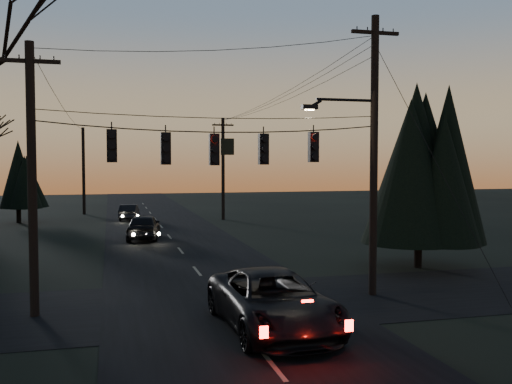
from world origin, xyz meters
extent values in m
cube|color=black|center=(0.00, 20.00, 0.01)|extent=(8.00, 120.00, 0.02)
cube|color=black|center=(0.00, 10.00, 0.01)|extent=(60.00, 7.00, 0.02)
cylinder|color=black|center=(-0.25, 10.00, 6.10)|extent=(11.50, 0.04, 0.04)
cylinder|color=black|center=(9.94, 14.46, 0.80)|extent=(0.36, 0.36, 1.60)
cone|color=black|center=(9.94, 14.46, 4.37)|extent=(4.51, 4.51, 6.34)
cylinder|color=black|center=(-10.71, 39.54, 0.80)|extent=(0.36, 0.36, 1.60)
cone|color=black|center=(-10.71, 39.54, 3.51)|extent=(3.31, 3.31, 4.61)
imported|color=black|center=(0.80, 6.72, 0.83)|extent=(3.02, 6.10, 1.66)
imported|color=black|center=(-1.66, 27.13, 0.80)|extent=(2.51, 4.89, 1.59)
imported|color=black|center=(-2.14, 39.72, 0.64)|extent=(1.86, 4.01, 1.27)
camera|label=1|loc=(-3.68, -8.73, 4.81)|focal=40.00mm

